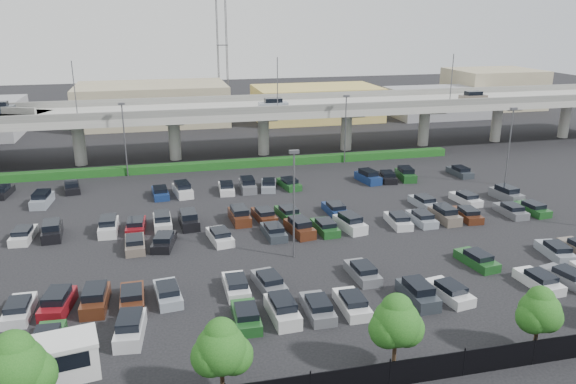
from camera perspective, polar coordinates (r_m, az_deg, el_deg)
The scene contains 10 objects.
ground at distance 60.16m, azimuth -1.27°, elevation -3.56°, with size 280.00×280.00×0.00m, color black.
overpass at distance 88.80m, azimuth -5.87°, elevation 8.01°, with size 150.00×13.00×15.80m.
hedge at distance 83.43m, azimuth -4.93°, elevation 2.88°, with size 66.00×1.60×1.10m, color #134115.
fence at distance 35.98m, azimuth 8.66°, elevation -18.10°, with size 70.00×0.10×2.00m.
tree_row at distance 35.93m, azimuth 9.11°, elevation -13.19°, with size 65.07×3.66×5.94m.
shuttle_bus at distance 39.19m, azimuth -24.75°, elevation -15.53°, with size 8.41×4.06×2.59m.
parked_cars at distance 56.27m, azimuth -1.09°, elevation -4.44°, with size 62.97×41.66×1.67m.
light_poles at distance 59.40m, azimuth -5.62°, elevation 2.42°, with size 66.90×48.38×10.30m.
distant_buildings at distance 120.45m, azimuth -1.79°, elevation 9.09°, with size 138.00×24.00×9.00m.
comm_tower at distance 129.91m, azimuth -6.72°, elevation 14.87°, with size 2.40×2.40×30.00m.
Camera 1 is at (-11.77, -54.80, 21.86)m, focal length 35.00 mm.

